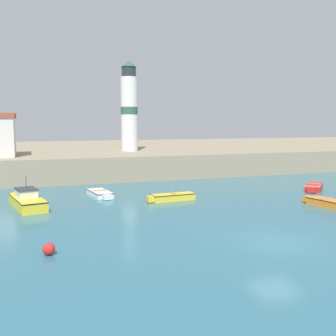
% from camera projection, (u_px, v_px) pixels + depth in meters
% --- Properties ---
extents(ground_plane, '(200.00, 200.00, 0.00)m').
position_uv_depth(ground_plane, '(276.00, 243.00, 20.22)').
color(ground_plane, '#2D667A').
extents(quay_seawall, '(120.00, 40.00, 2.64)m').
position_uv_depth(quay_seawall, '(112.00, 155.00, 60.04)').
color(quay_seawall, gray).
rests_on(quay_seawall, ground).
extents(dinghy_red_0, '(3.08, 3.02, 0.65)m').
position_uv_depth(dinghy_red_0, '(314.00, 187.00, 36.00)').
color(dinghy_red_0, red).
rests_on(dinghy_red_0, ground).
extents(dinghy_orange_1, '(1.81, 3.48, 0.64)m').
position_uv_depth(dinghy_orange_1, '(325.00, 202.00, 29.16)').
color(dinghy_orange_1, orange).
rests_on(dinghy_orange_1, ground).
extents(dinghy_white_2, '(1.86, 4.02, 0.51)m').
position_uv_depth(dinghy_white_2, '(100.00, 193.00, 33.14)').
color(dinghy_white_2, white).
rests_on(dinghy_white_2, ground).
extents(motorboat_yellow_3, '(2.78, 6.06, 2.29)m').
position_uv_depth(motorboat_yellow_3, '(27.00, 200.00, 28.77)').
color(motorboat_yellow_3, yellow).
rests_on(motorboat_yellow_3, ground).
extents(dinghy_yellow_4, '(4.01, 1.35, 0.62)m').
position_uv_depth(dinghy_yellow_4, '(172.00, 197.00, 31.26)').
color(dinghy_yellow_4, yellow).
rests_on(dinghy_yellow_4, ground).
extents(mooring_buoy, '(0.58, 0.58, 0.58)m').
position_uv_depth(mooring_buoy, '(49.00, 249.00, 18.34)').
color(mooring_buoy, red).
rests_on(mooring_buoy, ground).
extents(lighthouse, '(2.12, 2.12, 11.14)m').
position_uv_depth(lighthouse, '(129.00, 108.00, 48.81)').
color(lighthouse, silver).
rests_on(lighthouse, quay_seawall).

